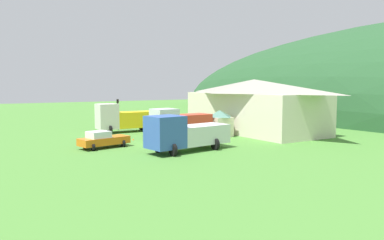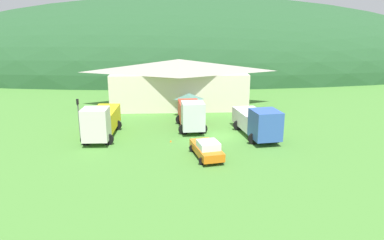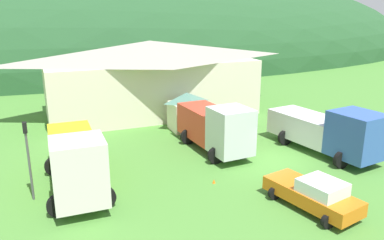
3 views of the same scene
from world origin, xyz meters
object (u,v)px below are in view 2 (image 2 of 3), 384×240
object	(u,v)px
depot_building	(179,82)
traffic_cone_near_pickup	(171,142)
tow_truck_silver	(191,113)
service_pickup_orange	(207,149)
box_truck_blue	(257,122)
traffic_light_west	(79,114)
play_shed_cream	(189,105)
flatbed_truck_yellow	(101,121)

from	to	relation	value
depot_building	traffic_cone_near_pickup	bearing A→B (deg)	-94.26
tow_truck_silver	service_pickup_orange	xyz separation A→B (m)	(0.93, -9.00, -0.99)
box_truck_blue	traffic_light_west	distance (m)	18.55
play_shed_cream	traffic_light_west	world-z (taller)	traffic_light_west
depot_building	play_shed_cream	bearing A→B (deg)	-79.85
flatbed_truck_yellow	traffic_light_west	world-z (taller)	traffic_light_west
flatbed_truck_yellow	traffic_light_west	distance (m)	2.37
traffic_light_west	box_truck_blue	bearing A→B (deg)	-2.29
depot_building	play_shed_cream	world-z (taller)	depot_building
depot_building	flatbed_truck_yellow	bearing A→B (deg)	-120.61
flatbed_truck_yellow	tow_truck_silver	world-z (taller)	flatbed_truck_yellow
flatbed_truck_yellow	traffic_cone_near_pickup	size ratio (longest dim) A/B	18.28
play_shed_cream	traffic_light_west	xyz separation A→B (m)	(-11.78, -8.15, 0.97)
box_truck_blue	service_pickup_orange	distance (m)	8.14
tow_truck_silver	traffic_light_west	distance (m)	12.06
box_truck_blue	traffic_light_west	size ratio (longest dim) A/B	2.04
flatbed_truck_yellow	service_pickup_orange	bearing A→B (deg)	59.10
tow_truck_silver	traffic_cone_near_pickup	world-z (taller)	tow_truck_silver
service_pickup_orange	traffic_light_west	world-z (taller)	traffic_light_west
service_pickup_orange	traffic_cone_near_pickup	xyz separation A→B (m)	(-3.22, 4.48, -0.83)
traffic_light_west	traffic_cone_near_pickup	world-z (taller)	traffic_light_west
play_shed_cream	flatbed_truck_yellow	bearing A→B (deg)	-140.12
box_truck_blue	traffic_light_west	xyz separation A→B (m)	(-18.51, 0.74, 0.86)
tow_truck_silver	flatbed_truck_yellow	bearing A→B (deg)	-78.84
tow_truck_silver	traffic_light_west	bearing A→B (deg)	-80.71
traffic_light_west	traffic_cone_near_pickup	distance (m)	9.96
tow_truck_silver	service_pickup_orange	distance (m)	9.10
play_shed_cream	box_truck_blue	bearing A→B (deg)	-52.88
play_shed_cream	tow_truck_silver	xyz separation A→B (m)	(-0.05, -5.49, 0.22)
service_pickup_orange	flatbed_truck_yellow	bearing A→B (deg)	-133.45
box_truck_blue	service_pickup_orange	size ratio (longest dim) A/B	1.67
box_truck_blue	service_pickup_orange	xyz separation A→B (m)	(-5.85, -5.59, -0.88)
tow_truck_silver	box_truck_blue	distance (m)	7.59
traffic_cone_near_pickup	traffic_light_west	bearing A→B (deg)	168.93
service_pickup_orange	traffic_cone_near_pickup	world-z (taller)	service_pickup_orange
box_truck_blue	traffic_cone_near_pickup	size ratio (longest dim) A/B	18.49
traffic_light_west	play_shed_cream	bearing A→B (deg)	34.69
service_pickup_orange	traffic_light_west	distance (m)	14.26
play_shed_cream	service_pickup_orange	distance (m)	14.53
depot_building	traffic_light_west	world-z (taller)	depot_building
tow_truck_silver	depot_building	bearing A→B (deg)	-178.29
flatbed_truck_yellow	box_truck_blue	xyz separation A→B (m)	(16.28, -0.92, -0.09)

